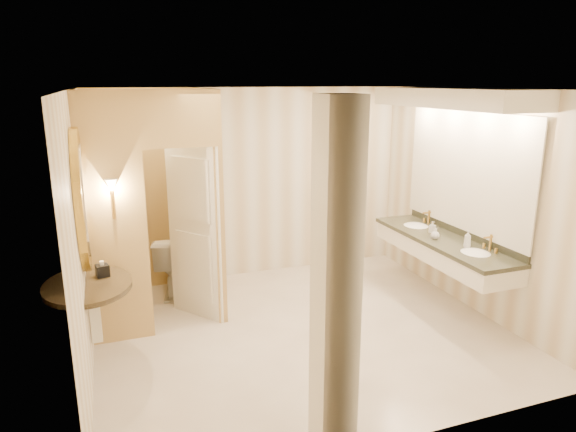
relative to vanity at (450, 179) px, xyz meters
The scene contains 16 objects.
floor 2.57m from the vanity, behind, with size 4.50×4.50×0.00m, color silver.
ceiling 2.25m from the vanity, behind, with size 4.50×4.50×0.00m, color white.
wall_back 2.74m from the vanity, 136.63° to the left, with size 4.50×0.02×2.70m, color silver.
wall_front 2.92m from the vanity, 132.89° to the right, with size 4.50×0.02×2.70m, color silver.
wall_left 4.24m from the vanity, behind, with size 0.02×4.00×2.70m, color silver.
wall_right 0.41m from the vanity, 25.72° to the right, with size 0.02×4.00×2.70m, color silver.
toilet_closet 3.23m from the vanity, 165.00° to the left, with size 1.50×1.55×2.70m.
wall_sconce 3.92m from the vanity, behind, with size 0.14×0.14×0.42m.
vanity is the anchor object (origin of this frame).
console_shelf 4.20m from the vanity, behind, with size 1.05×1.05×1.98m.
pillar 3.11m from the vanity, 141.44° to the right, with size 0.29×0.29×2.70m, color white.
tissue_box 4.12m from the vanity, behind, with size 0.12×0.12×0.12m, color black.
toilet 3.72m from the vanity, 155.27° to the left, with size 0.46×0.81×0.83m, color white.
soap_bottle_a 0.72m from the vanity, 95.17° to the left, with size 0.07×0.07×0.15m, color beige.
soap_bottle_b 0.70m from the vanity, behind, with size 0.11×0.11×0.13m, color silver.
soap_bottle_c 0.77m from the vanity, 90.45° to the right, with size 0.08×0.08×0.21m, color #C6B28C.
Camera 1 is at (-1.97, -5.00, 2.78)m, focal length 32.00 mm.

